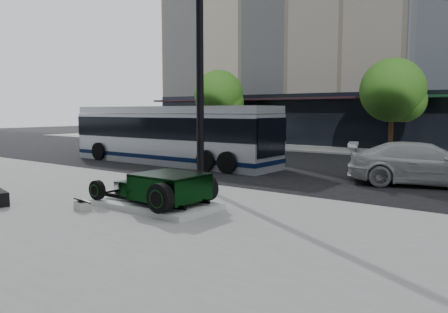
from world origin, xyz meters
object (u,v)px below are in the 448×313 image
Objects in this scene: hot_rod at (164,187)px; transit_bus at (171,134)px; white_sedan at (424,164)px; lamppost at (200,75)px.

transit_bus reaches higher than hot_rod.
transit_bus is at bearing 74.28° from white_sedan.
transit_bus is (-6.32, 5.20, -2.39)m from lamppost.
lamppost is 8.73m from white_sedan.
white_sedan is (4.47, 8.82, 0.08)m from hot_rod.
lamppost is at bearing 116.67° from white_sedan.
lamppost reaches higher than white_sedan.
transit_bus is at bearing 132.73° from hot_rod.
white_sedan is (12.07, 0.60, -0.71)m from transit_bus.
hot_rod is at bearing -47.27° from transit_bus.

